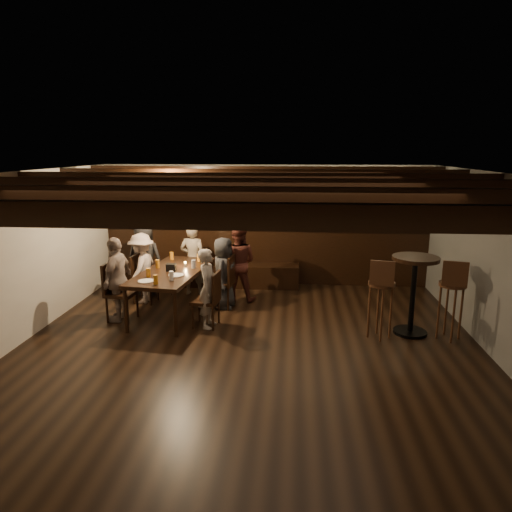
# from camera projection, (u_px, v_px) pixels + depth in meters

# --- Properties ---
(room) EXTENTS (7.00, 7.00, 7.00)m
(room) POSITION_uv_depth(u_px,v_px,m) (244.00, 244.00, 8.00)
(room) COLOR black
(room) RESTS_ON ground
(dining_table) EXTENTS (1.10, 2.08, 0.75)m
(dining_table) POSITION_uv_depth(u_px,v_px,m) (173.00, 274.00, 7.53)
(dining_table) COLOR black
(dining_table) RESTS_ON floor
(chair_left_near) EXTENTS (0.43, 0.43, 0.86)m
(chair_left_near) POSITION_uv_depth(u_px,v_px,m) (145.00, 288.00, 8.19)
(chair_left_near) COLOR black
(chair_left_near) RESTS_ON floor
(chair_left_far) EXTENTS (0.47, 0.47, 0.94)m
(chair_left_far) POSITION_uv_depth(u_px,v_px,m) (121.00, 303.00, 7.33)
(chair_left_far) COLOR black
(chair_left_far) RESTS_ON floor
(chair_right_near) EXTENTS (0.46, 0.46, 0.92)m
(chair_right_near) POSITION_uv_depth(u_px,v_px,m) (222.00, 292.00, 7.92)
(chair_right_near) COLOR black
(chair_right_near) RESTS_ON floor
(chair_right_far) EXTENTS (0.44, 0.44, 0.87)m
(chair_right_far) POSITION_uv_depth(u_px,v_px,m) (207.00, 310.00, 7.07)
(chair_right_far) COLOR black
(chair_right_far) RESTS_ON floor
(person_bench_left) EXTENTS (0.73, 0.52, 1.40)m
(person_bench_left) POSITION_uv_depth(u_px,v_px,m) (145.00, 258.00, 8.56)
(person_bench_left) COLOR black
(person_bench_left) RESTS_ON floor
(person_bench_centre) EXTENTS (0.53, 0.38, 1.36)m
(person_bench_centre) POSITION_uv_depth(u_px,v_px,m) (193.00, 260.00, 8.54)
(person_bench_centre) COLOR gray
(person_bench_centre) RESTS_ON floor
(person_bench_right) EXTENTS (0.73, 0.60, 1.40)m
(person_bench_right) POSITION_uv_depth(u_px,v_px,m) (238.00, 263.00, 8.22)
(person_bench_right) COLOR #53241C
(person_bench_right) RESTS_ON floor
(person_left_near) EXTENTS (0.55, 0.86, 1.26)m
(person_left_near) POSITION_uv_depth(u_px,v_px,m) (142.00, 268.00, 8.11)
(person_left_near) COLOR #B6A19A
(person_left_near) RESTS_ON floor
(person_left_far) EXTENTS (0.42, 0.83, 1.36)m
(person_left_far) POSITION_uv_depth(u_px,v_px,m) (118.00, 279.00, 7.24)
(person_left_far) COLOR gray
(person_left_far) RESTS_ON floor
(person_right_near) EXTENTS (0.46, 0.64, 1.24)m
(person_right_near) POSITION_uv_depth(u_px,v_px,m) (224.00, 273.00, 7.84)
(person_right_near) COLOR #272729
(person_right_near) RESTS_ON floor
(person_right_far) EXTENTS (0.34, 0.48, 1.24)m
(person_right_far) POSITION_uv_depth(u_px,v_px,m) (208.00, 288.00, 6.98)
(person_right_far) COLOR gray
(person_right_far) RESTS_ON floor
(pint_a) EXTENTS (0.07, 0.07, 0.14)m
(pint_a) POSITION_uv_depth(u_px,v_px,m) (172.00, 256.00, 8.22)
(pint_a) COLOR #BF7219
(pint_a) RESTS_ON dining_table
(pint_b) EXTENTS (0.07, 0.07, 0.14)m
(pint_b) POSITION_uv_depth(u_px,v_px,m) (199.00, 258.00, 8.08)
(pint_b) COLOR #BF7219
(pint_b) RESTS_ON dining_table
(pint_c) EXTENTS (0.07, 0.07, 0.14)m
(pint_c) POSITION_uv_depth(u_px,v_px,m) (157.00, 264.00, 7.65)
(pint_c) COLOR #BF7219
(pint_c) RESTS_ON dining_table
(pint_d) EXTENTS (0.07, 0.07, 0.14)m
(pint_d) POSITION_uv_depth(u_px,v_px,m) (194.00, 264.00, 7.64)
(pint_d) COLOR silver
(pint_d) RESTS_ON dining_table
(pint_e) EXTENTS (0.07, 0.07, 0.14)m
(pint_e) POSITION_uv_depth(u_px,v_px,m) (148.00, 273.00, 7.11)
(pint_e) COLOR #BF7219
(pint_e) RESTS_ON dining_table
(pint_f) EXTENTS (0.07, 0.07, 0.14)m
(pint_f) POSITION_uv_depth(u_px,v_px,m) (171.00, 276.00, 6.94)
(pint_f) COLOR silver
(pint_f) RESTS_ON dining_table
(pint_g) EXTENTS (0.07, 0.07, 0.14)m
(pint_g) POSITION_uv_depth(u_px,v_px,m) (156.00, 280.00, 6.73)
(pint_g) COLOR #BF7219
(pint_g) RESTS_ON dining_table
(plate_near) EXTENTS (0.24, 0.24, 0.01)m
(plate_near) POSITION_uv_depth(u_px,v_px,m) (146.00, 281.00, 6.88)
(plate_near) COLOR white
(plate_near) RESTS_ON dining_table
(plate_far) EXTENTS (0.24, 0.24, 0.01)m
(plate_far) POSITION_uv_depth(u_px,v_px,m) (176.00, 275.00, 7.20)
(plate_far) COLOR white
(plate_far) RESTS_ON dining_table
(condiment_caddy) EXTENTS (0.15, 0.10, 0.12)m
(condiment_caddy) POSITION_uv_depth(u_px,v_px,m) (171.00, 267.00, 7.46)
(condiment_caddy) COLOR black
(condiment_caddy) RESTS_ON dining_table
(candle) EXTENTS (0.05, 0.05, 0.05)m
(candle) POSITION_uv_depth(u_px,v_px,m) (185.00, 265.00, 7.78)
(candle) COLOR beige
(candle) RESTS_ON dining_table
(high_top_table) EXTENTS (0.67, 0.67, 1.18)m
(high_top_table) POSITION_uv_depth(u_px,v_px,m) (414.00, 284.00, 6.67)
(high_top_table) COLOR black
(high_top_table) RESTS_ON floor
(bar_stool_left) EXTENTS (0.39, 0.41, 1.20)m
(bar_stool_left) POSITION_uv_depth(u_px,v_px,m) (380.00, 309.00, 6.59)
(bar_stool_left) COLOR #3C2113
(bar_stool_left) RESTS_ON floor
(bar_stool_right) EXTENTS (0.40, 0.42, 1.20)m
(bar_stool_right) POSITION_uv_depth(u_px,v_px,m) (450.00, 310.00, 6.55)
(bar_stool_right) COLOR #3C2113
(bar_stool_right) RESTS_ON floor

